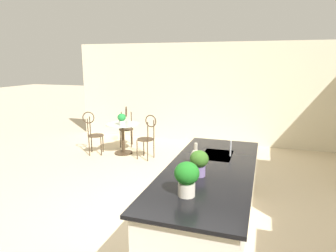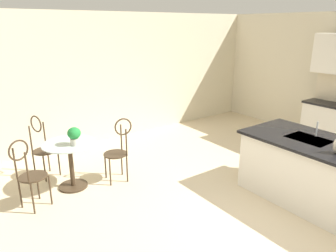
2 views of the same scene
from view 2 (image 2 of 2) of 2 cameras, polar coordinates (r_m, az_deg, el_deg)
ground_plane at (r=4.45m, az=19.61°, el=-16.58°), size 40.00×40.00×0.00m
wall_left_window at (r=7.04m, az=-8.91°, el=8.78°), size 0.12×7.80×2.70m
bistro_table at (r=5.09m, az=-17.17°, el=-6.04°), size 0.80×0.80×0.74m
chair_near_window at (r=5.12m, az=-8.95°, el=-3.76°), size 0.44×0.51×1.04m
chair_by_island at (r=5.59m, az=-21.85°, el=-3.00°), size 0.52×0.49×1.04m
chair_toward_desk at (r=4.67m, az=-23.98°, el=-7.39°), size 0.49×0.52×1.04m
sink_faucet at (r=4.95m, az=25.33°, el=-0.48°), size 0.02×0.02×0.22m
potted_plant_on_table at (r=4.83m, az=-16.61°, el=-1.56°), size 0.20×0.20×0.28m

